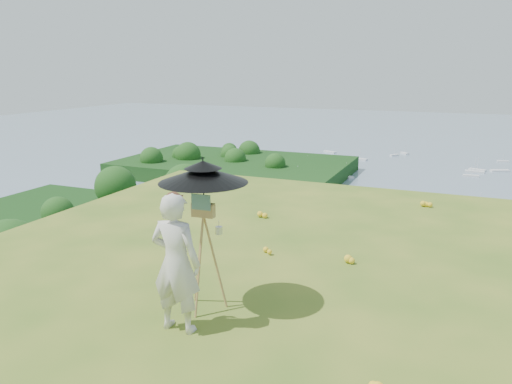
% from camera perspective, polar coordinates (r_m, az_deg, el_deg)
% --- Properties ---
extents(ground, '(14.00, 14.00, 0.00)m').
position_cam_1_polar(ground, '(6.94, 11.66, -12.66)').
color(ground, '#3D6A1E').
rests_on(ground, ground).
extents(shoreline_tier, '(170.00, 28.00, 8.00)m').
position_cam_1_polar(shoreline_tier, '(90.06, 20.27, -12.74)').
color(shoreline_tier, '#6A6055').
rests_on(shoreline_tier, bay_water).
extents(bay_water, '(700.00, 700.00, 0.00)m').
position_cam_1_polar(bay_water, '(248.91, 22.34, 4.29)').
color(bay_water, slate).
rests_on(bay_water, ground).
extents(peninsula, '(90.00, 60.00, 12.00)m').
position_cam_1_polar(peninsula, '(181.06, -2.45, 3.68)').
color(peninsula, black).
rests_on(peninsula, bay_water).
extents(slope_trees, '(110.00, 50.00, 6.00)m').
position_cam_1_polar(slope_trees, '(44.94, 19.76, -10.68)').
color(slope_trees, '#1A4615').
rests_on(slope_trees, forest_slope).
extents(harbor_town, '(110.00, 22.00, 5.00)m').
position_cam_1_polar(harbor_town, '(87.43, 20.62, -8.91)').
color(harbor_town, silver).
rests_on(harbor_town, shoreline_tier).
extents(moored_boats, '(140.00, 140.00, 0.70)m').
position_cam_1_polar(moored_boats, '(171.66, 17.71, 0.88)').
color(moored_boats, silver).
rests_on(moored_boats, bay_water).
extents(wildflowers, '(10.00, 10.50, 0.12)m').
position_cam_1_polar(wildflowers, '(7.14, 12.09, -11.37)').
color(wildflowers, yellow).
rests_on(wildflowers, ground).
extents(painter, '(0.63, 0.42, 1.71)m').
position_cam_1_polar(painter, '(5.98, -9.14, -8.01)').
color(painter, beige).
rests_on(painter, ground).
extents(field_easel, '(0.63, 0.63, 1.56)m').
position_cam_1_polar(field_easel, '(6.48, -5.93, -6.87)').
color(field_easel, '#AF7B49').
rests_on(field_easel, ground).
extents(sun_umbrella, '(1.26, 1.26, 0.73)m').
position_cam_1_polar(sun_umbrella, '(6.25, -6.02, 0.68)').
color(sun_umbrella, black).
rests_on(sun_umbrella, field_easel).
extents(painter_cap, '(0.20, 0.24, 0.10)m').
position_cam_1_polar(painter_cap, '(5.74, -9.45, -0.50)').
color(painter_cap, '#E37F7C').
rests_on(painter_cap, painter).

